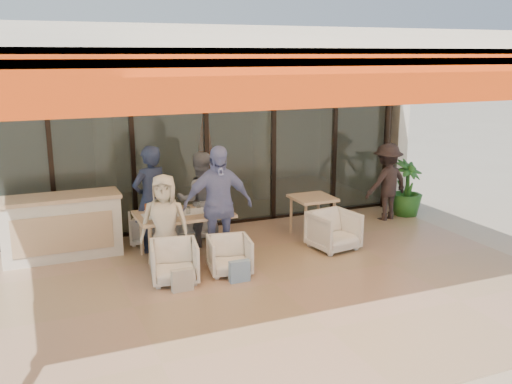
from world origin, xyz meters
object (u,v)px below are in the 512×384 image
diner_cream (165,223)px  standing_woman (387,182)px  diner_periwinkle (218,205)px  diner_navy (151,200)px  host_counter (61,227)px  dining_table (183,216)px  side_chair (334,229)px  chair_near_left (174,260)px  side_table (313,202)px  chair_near_right (230,254)px  diner_grey (200,200)px  chair_far_left (146,227)px  chair_far_right (192,218)px  potted_palm (407,189)px

diner_cream → standing_woman: standing_woman is taller
diner_periwinkle → diner_navy: bearing=136.5°
host_counter → dining_table: (1.80, -0.69, 0.16)m
side_chair → diner_periwinkle: bearing=166.0°
chair_near_left → side_table: size_ratio=0.90×
chair_near_left → standing_woman: size_ratio=0.44×
diner_navy → diner_cream: bearing=68.9°
chair_near_right → diner_grey: (0.00, 1.40, 0.50)m
chair_near_left → side_chair: bearing=16.8°
chair_near_right → side_table: 2.27m
diner_cream → chair_far_left: bearing=111.8°
diner_periwinkle → side_chair: size_ratio=2.58×
host_counter → diner_navy: size_ratio=1.04×
chair_far_right → side_chair: size_ratio=0.95×
chair_near_left → diner_navy: diner_navy is taller
chair_near_right → diner_grey: diner_grey is taller
diner_navy → standing_woman: (4.65, 0.05, -0.13)m
dining_table → chair_far_left: 1.10m
chair_near_left → standing_woman: standing_woman is taller
chair_far_right → diner_periwinkle: (-0.00, -1.40, 0.59)m
chair_far_left → chair_near_left: size_ratio=0.87×
host_counter → potted_palm: size_ratio=1.63×
diner_grey → diner_cream: 1.23m
chair_far_left → side_chair: bearing=160.0°
diner_periwinkle → side_table: size_ratio=2.50×
chair_near_right → diner_cream: diner_cream is taller
side_chair → side_table: bearing=81.1°
chair_far_right → diner_navy: 1.12m
side_table → dining_table: bearing=-177.2°
chair_far_left → dining_table: bearing=123.0°
chair_far_left → diner_cream: 1.47m
chair_far_left → side_chair: side_chair is taller
chair_far_right → chair_near_left: bearing=76.4°
side_table → standing_woman: (1.84, 0.38, 0.12)m
chair_far_right → standing_woman: size_ratio=0.45×
chair_far_left → potted_palm: bearing=-174.7°
diner_navy → potted_palm: bearing=160.4°
dining_table → chair_near_left: dining_table is taller
diner_grey → side_chair: 2.29m
diner_grey → potted_palm: diner_grey is taller
diner_navy → diner_grey: 0.84m
host_counter → side_table: size_ratio=2.48×
chair_far_right → chair_near_right: bearing=100.3°
diner_cream → diner_navy: bearing=111.8°
chair_far_right → standing_woman: standing_woman is taller
host_counter → diner_grey: size_ratio=1.14×
diner_grey → chair_near_left: bearing=68.8°
chair_near_left → chair_far_right: bearing=76.3°
side_chair → chair_far_right: bearing=132.4°
diner_navy → chair_far_right: bearing=-170.3°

